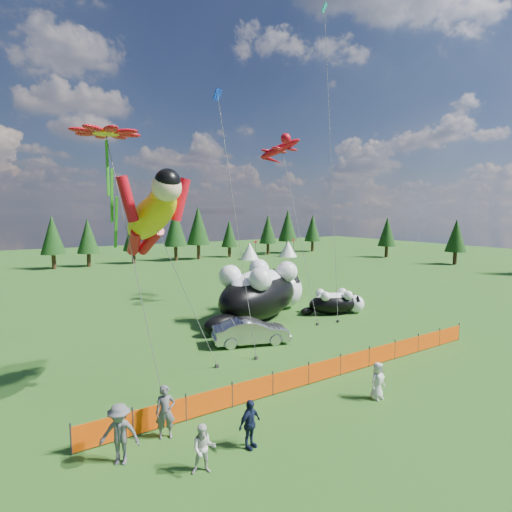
{
  "coord_description": "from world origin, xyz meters",
  "views": [
    {
      "loc": [
        -12.43,
        -16.6,
        7.93
      ],
      "look_at": [
        0.56,
        4.0,
        5.22
      ],
      "focal_mm": 28.0,
      "sensor_mm": 36.0,
      "label": 1
    }
  ],
  "objects": [
    {
      "name": "tree_line",
      "position": [
        0.0,
        45.0,
        4.0
      ],
      "size": [
        90.0,
        4.0,
        8.0
      ],
      "primitive_type": null,
      "color": "black",
      "rests_on": "ground"
    },
    {
      "name": "festival_tents",
      "position": [
        11.0,
        40.0,
        1.4
      ],
      "size": [
        50.0,
        3.2,
        2.8
      ],
      "primitive_type": null,
      "color": "white",
      "rests_on": "ground"
    },
    {
      "name": "diamond_kite_a",
      "position": [
        -1.56,
        4.52,
        13.66
      ],
      "size": [
        0.94,
        4.1,
        15.4
      ],
      "color": "#0C2FB9",
      "rests_on": "ground"
    },
    {
      "name": "superhero_kite",
      "position": [
        -7.03,
        0.5,
        7.72
      ],
      "size": [
        5.96,
        5.34,
        10.21
      ],
      "color": "#E5B30C",
      "rests_on": "ground"
    },
    {
      "name": "diamond_kite_b",
      "position": [
        10.29,
        9.0,
        22.53
      ],
      "size": [
        3.55,
        5.85,
        25.29
      ],
      "color": "#0EA994",
      "rests_on": "ground"
    },
    {
      "name": "ground",
      "position": [
        0.0,
        0.0,
        0.0
      ],
      "size": [
        160.0,
        160.0,
        0.0
      ],
      "primitive_type": "plane",
      "color": "#133C0A",
      "rests_on": "ground"
    },
    {
      "name": "cat_large",
      "position": [
        3.71,
        8.1,
        1.98
      ],
      "size": [
        10.76,
        7.52,
        4.17
      ],
      "rotation": [
        0.0,
        0.0,
        0.47
      ],
      "color": "black",
      "rests_on": "ground"
    },
    {
      "name": "gecko_kite",
      "position": [
        7.96,
        11.92,
        13.28
      ],
      "size": [
        5.29,
        10.9,
        15.4
      ],
      "color": "red",
      "rests_on": "ground"
    },
    {
      "name": "spectator_b",
      "position": [
        -7.7,
        -6.13,
        0.77
      ],
      "size": [
        0.86,
        0.7,
        1.54
      ],
      "primitive_type": "imported",
      "rotation": [
        0.0,
        0.0,
        -0.4
      ],
      "color": "silver",
      "rests_on": "ground"
    },
    {
      "name": "spectator_d",
      "position": [
        -9.75,
        -4.31,
        0.98
      ],
      "size": [
        1.42,
        1.24,
        1.96
      ],
      "primitive_type": "imported",
      "rotation": [
        0.0,
        0.0,
        -0.57
      ],
      "color": "#56565B",
      "rests_on": "ground"
    },
    {
      "name": "spectator_a",
      "position": [
        -8.03,
        -3.66,
        0.95
      ],
      "size": [
        0.79,
        0.64,
        1.89
      ],
      "primitive_type": "imported",
      "rotation": [
        0.0,
        0.0,
        -0.3
      ],
      "color": "#56565B",
      "rests_on": "ground"
    },
    {
      "name": "safety_fence",
      "position": [
        0.0,
        -3.0,
        0.5
      ],
      "size": [
        22.06,
        0.06,
        1.1
      ],
      "color": "#262626",
      "rests_on": "ground"
    },
    {
      "name": "flower_kite",
      "position": [
        -8.64,
        1.04,
        11.03
      ],
      "size": [
        3.54,
        3.94,
        11.4
      ],
      "color": "red",
      "rests_on": "ground"
    },
    {
      "name": "spectator_e",
      "position": [
        0.58,
        -5.64,
        0.8
      ],
      "size": [
        0.81,
        0.56,
        1.6
      ],
      "primitive_type": "imported",
      "rotation": [
        0.0,
        0.0,
        0.06
      ],
      "color": "silver",
      "rests_on": "ground"
    },
    {
      "name": "cat_small",
      "position": [
        9.16,
        5.9,
        0.9
      ],
      "size": [
        5.04,
        3.14,
        1.9
      ],
      "rotation": [
        0.0,
        0.0,
        -0.37
      ],
      "color": "black",
      "rests_on": "ground"
    },
    {
      "name": "spectator_c",
      "position": [
        -5.85,
        -5.76,
        0.84
      ],
      "size": [
        1.09,
        0.77,
        1.68
      ],
      "primitive_type": "imported",
      "rotation": [
        0.0,
        0.0,
        0.29
      ],
      "color": "#151F3C",
      "rests_on": "ground"
    },
    {
      "name": "car",
      "position": [
        -0.23,
        3.29,
        0.76
      ],
      "size": [
        4.9,
        2.93,
        1.52
      ],
      "primitive_type": "imported",
      "rotation": [
        0.0,
        0.0,
        1.26
      ],
      "color": "#B8B8BD",
      "rests_on": "ground"
    }
  ]
}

